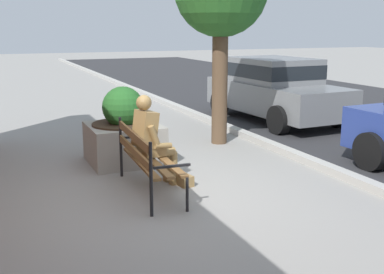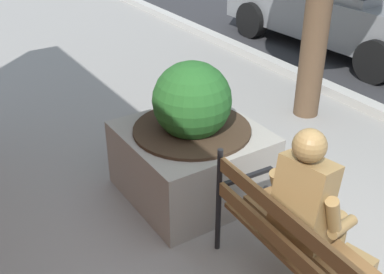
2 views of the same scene
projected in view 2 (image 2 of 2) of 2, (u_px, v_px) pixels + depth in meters
name	position (u px, v px, depth m)	size (l,w,h in m)	color
park_bench	(312.00, 256.00, 3.17)	(1.82, 0.62, 0.95)	brown
bronze_statue_seated	(314.00, 212.00, 3.37)	(0.59, 0.84, 1.37)	olive
concrete_planter	(192.00, 145.00, 4.49)	(1.20, 1.20, 1.32)	gray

